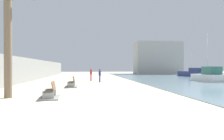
{
  "coord_description": "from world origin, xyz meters",
  "views": [
    {
      "loc": [
        0.07,
        -10.83,
        1.79
      ],
      "look_at": [
        3.25,
        17.66,
        1.44
      ],
      "focal_mm": 35.23,
      "sensor_mm": 36.0,
      "label": 1
    }
  ],
  "objects_px": {
    "boat_nearest": "(193,73)",
    "bench_near": "(50,94)",
    "bench_far": "(72,84)",
    "person_walking": "(100,75)",
    "boat_mid_bay": "(209,76)",
    "person_standing": "(91,74)"
  },
  "relations": [
    {
      "from": "person_walking",
      "to": "bench_far",
      "type": "bearing_deg",
      "value": -115.66
    },
    {
      "from": "bench_far",
      "to": "boat_nearest",
      "type": "height_order",
      "value": "boat_nearest"
    },
    {
      "from": "bench_near",
      "to": "boat_nearest",
      "type": "relative_size",
      "value": 0.29
    },
    {
      "from": "person_walking",
      "to": "boat_mid_bay",
      "type": "relative_size",
      "value": 0.26
    },
    {
      "from": "bench_far",
      "to": "person_walking",
      "type": "relative_size",
      "value": 1.32
    },
    {
      "from": "boat_nearest",
      "to": "boat_mid_bay",
      "type": "distance_m",
      "value": 14.75
    },
    {
      "from": "bench_near",
      "to": "boat_mid_bay",
      "type": "bearing_deg",
      "value": 36.96
    },
    {
      "from": "person_standing",
      "to": "boat_mid_bay",
      "type": "xyz_separation_m",
      "value": [
        14.75,
        -2.86,
        -0.24
      ]
    },
    {
      "from": "boat_mid_bay",
      "to": "bench_near",
      "type": "bearing_deg",
      "value": -143.04
    },
    {
      "from": "bench_near",
      "to": "boat_mid_bay",
      "type": "distance_m",
      "value": 21.71
    },
    {
      "from": "person_walking",
      "to": "person_standing",
      "type": "height_order",
      "value": "person_standing"
    },
    {
      "from": "bench_far",
      "to": "person_standing",
      "type": "xyz_separation_m",
      "value": [
        1.88,
        8.76,
        0.74
      ]
    },
    {
      "from": "bench_near",
      "to": "bench_far",
      "type": "xyz_separation_m",
      "value": [
        0.71,
        7.16,
        0.0
      ]
    },
    {
      "from": "bench_far",
      "to": "bench_near",
      "type": "bearing_deg",
      "value": -95.7
    },
    {
      "from": "person_walking",
      "to": "boat_mid_bay",
      "type": "xyz_separation_m",
      "value": [
        13.74,
        -0.13,
        -0.19
      ]
    },
    {
      "from": "person_standing",
      "to": "boat_mid_bay",
      "type": "bearing_deg",
      "value": -10.99
    },
    {
      "from": "person_walking",
      "to": "person_standing",
      "type": "xyz_separation_m",
      "value": [
        -1.01,
        2.74,
        0.05
      ]
    },
    {
      "from": "bench_far",
      "to": "person_walking",
      "type": "bearing_deg",
      "value": 64.34
    },
    {
      "from": "bench_far",
      "to": "boat_nearest",
      "type": "distance_m",
      "value": 29.25
    },
    {
      "from": "bench_far",
      "to": "boat_nearest",
      "type": "bearing_deg",
      "value": 42.62
    },
    {
      "from": "boat_nearest",
      "to": "bench_near",
      "type": "bearing_deg",
      "value": -129.51
    },
    {
      "from": "bench_far",
      "to": "person_walking",
      "type": "xyz_separation_m",
      "value": [
        2.89,
        6.02,
        0.69
      ]
    }
  ]
}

